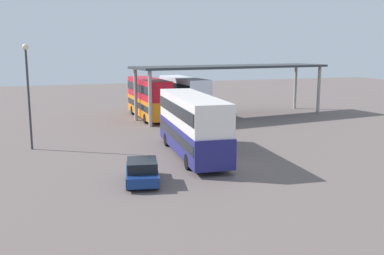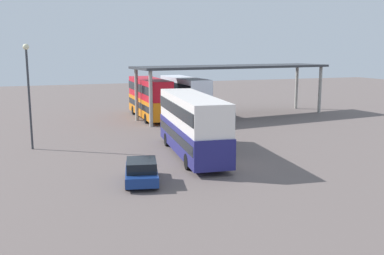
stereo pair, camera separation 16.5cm
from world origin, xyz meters
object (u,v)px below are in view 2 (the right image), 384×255
at_px(double_decker_near_canopy, 150,97).
at_px(lamppost_tall, 28,84).
at_px(double_decker_mid_row, 185,95).
at_px(double_decker_main, 192,123).
at_px(parked_hatchback, 142,171).

relative_size(double_decker_near_canopy, lamppost_tall, 1.33).
distance_m(double_decker_mid_row, lamppost_tall, 19.73).
bearing_deg(double_decker_main, double_decker_mid_row, -11.40).
xyz_separation_m(parked_hatchback, lamppost_tall, (-5.77, 10.99, 4.22)).
relative_size(double_decker_main, lamppost_tall, 1.46).
bearing_deg(double_decker_main, lamppost_tall, 66.63).
height_order(double_decker_main, double_decker_near_canopy, double_decker_near_canopy).
relative_size(double_decker_main, double_decker_near_canopy, 1.10).
relative_size(double_decker_main, double_decker_mid_row, 1.11).
xyz_separation_m(parked_hatchback, double_decker_near_canopy, (6.21, 22.50, 1.66)).
distance_m(double_decker_main, double_decker_mid_row, 18.07).
height_order(double_decker_main, lamppost_tall, lamppost_tall).
bearing_deg(lamppost_tall, double_decker_main, -29.11).
distance_m(double_decker_near_canopy, double_decker_mid_row, 3.93).
relative_size(double_decker_near_canopy, double_decker_mid_row, 1.01).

